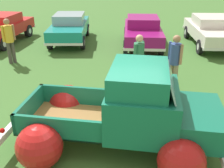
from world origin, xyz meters
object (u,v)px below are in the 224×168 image
Objects in this scene: spectator_1 at (175,59)px; vintage_pickup_truck at (130,116)px; show_car_1 at (70,27)px; show_car_3 at (212,30)px; show_car_0 at (0,27)px; spectator_2 at (139,58)px; show_car_2 at (142,31)px; spectator_0 at (9,38)px.

vintage_pickup_truck is at bearing -159.33° from spectator_1.
show_car_1 is 7.21m from show_car_3.
show_car_3 is 5.94m from spectator_1.
show_car_0 is 8.64m from spectator_2.
show_car_1 is at bearing 115.59° from vintage_pickup_truck.
show_car_2 is 2.35× the size of spectator_1.
vintage_pickup_truck is 9.29m from show_car_3.
spectator_2 is (0.50, 3.12, 0.27)m from vintage_pickup_truck.
spectator_2 is at bearing 90.58° from vintage_pickup_truck.
show_car_1 is at bearing -99.33° from show_car_2.
show_car_2 is 4.85m from spectator_2.
spectator_2 is at bearing -155.99° from spectator_0.
show_car_3 is 2.53× the size of spectator_2.
show_car_3 is 6.45m from spectator_2.
spectator_0 is at bearing -168.76° from spectator_2.
vintage_pickup_truck is 1.14× the size of show_car_2.
vintage_pickup_truck is at bearing -26.90° from show_car_3.
show_car_2 is 6.17m from spectator_0.
vintage_pickup_truck is at bearing 45.18° from show_car_0.
vintage_pickup_truck reaches higher than spectator_0.
vintage_pickup_truck is at bearing -4.60° from show_car_2.
vintage_pickup_truck is 7.13m from spectator_0.
show_car_1 is at bearing -92.82° from show_car_3.
spectator_0 reaches higher than show_car_1.
show_car_0 is 0.99× the size of show_car_3.
spectator_2 is (3.01, -5.68, 0.25)m from show_car_1.
show_car_2 is at bearing 76.96° from show_car_1.
spectator_2 reaches higher than show_car_0.
vintage_pickup_truck is 9.14m from show_car_1.
show_car_2 is 3.47m from show_car_3.
show_car_1 is 0.98× the size of show_car_2.
spectator_1 reaches higher than show_car_2.
spectator_2 is (-4.16, -4.91, 0.24)m from show_car_3.
vintage_pickup_truck reaches higher than show_car_0.
show_car_1 and show_car_3 have the same top height.
show_car_3 is 2.49× the size of spectator_1.
show_car_2 and show_car_3 have the same top height.
show_car_1 and show_car_2 have the same top height.
show_car_2 is 5.01m from spectator_1.
vintage_pickup_truck reaches higher than spectator_2.
spectator_1 is (7.69, -5.80, 0.26)m from show_car_0.
spectator_1 reaches higher than show_car_1.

